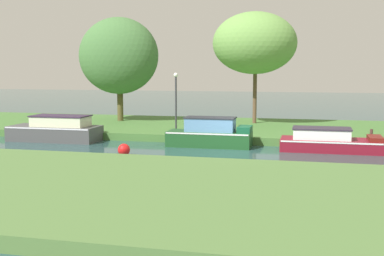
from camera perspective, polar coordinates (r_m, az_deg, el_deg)
ground_plane at (r=23.47m, az=4.86°, el=-2.68°), size 120.00×120.00×0.00m
riverbank_far at (r=30.31m, az=6.86°, el=-0.17°), size 72.00×10.00×0.40m
riverbank_near at (r=14.78m, az=-0.45°, el=-7.54°), size 72.00×10.00×0.40m
slate_barge at (r=27.69m, az=-15.21°, el=-0.22°), size 4.83×1.90×1.38m
maroon_narrowboat at (r=24.35m, az=15.35°, el=-1.48°), size 4.59×1.85×1.09m
forest_cruiser at (r=24.79m, az=2.14°, el=-0.72°), size 4.16×1.47×1.47m
willow_tree_left at (r=33.28m, az=-8.37°, el=8.12°), size 5.34×3.76×6.76m
willow_tree_centre at (r=31.33m, az=7.14°, el=9.57°), size 5.17×4.49×6.90m
lamp_post at (r=27.45m, az=-1.85°, el=3.76°), size 0.24×0.24×3.22m
mooring_post_near at (r=25.91m, az=19.73°, el=-0.69°), size 0.14×0.14×0.52m
channel_buoy at (r=22.41m, az=-7.76°, el=-2.47°), size 0.54×0.54×0.54m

